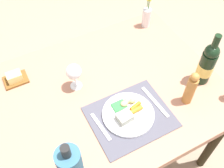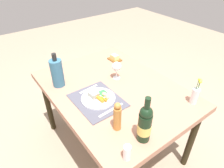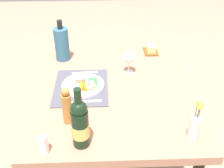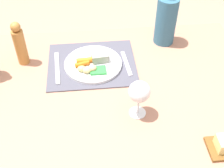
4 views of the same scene
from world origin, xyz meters
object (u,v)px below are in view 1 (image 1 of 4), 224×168
at_px(wine_bottle, 207,64).
at_px(wine_glass, 74,72).
at_px(dining_table, 102,101).
at_px(pepper_mill, 191,89).
at_px(knife, 155,102).
at_px(fork, 101,127).
at_px(cooler_bottle, 71,167).
at_px(flower_vase, 147,16).
at_px(butter_dish, 15,78).
at_px(dinner_plate, 128,113).

bearing_deg(wine_bottle, wine_glass, 156.01).
xyz_separation_m(dining_table, pepper_mill, (0.38, -0.25, 0.17)).
xyz_separation_m(knife, wine_glass, (-0.32, 0.30, 0.11)).
height_order(fork, cooler_bottle, cooler_bottle).
relative_size(fork, knife, 0.79).
xyz_separation_m(pepper_mill, wine_bottle, (0.16, 0.08, 0.03)).
distance_m(wine_glass, flower_vase, 0.67).
relative_size(pepper_mill, butter_dish, 1.65).
bearing_deg(flower_vase, cooler_bottle, -138.73).
distance_m(fork, knife, 0.32).
bearing_deg(knife, dining_table, 136.54).
relative_size(fork, pepper_mill, 0.81).
height_order(cooler_bottle, flower_vase, cooler_bottle).
bearing_deg(dining_table, wine_bottle, -17.73).
height_order(dinner_plate, pepper_mill, pepper_mill).
distance_m(dinner_plate, pepper_mill, 0.34).
distance_m(fork, butter_dish, 0.57).
xyz_separation_m(wine_glass, flower_vase, (0.62, 0.26, -0.04)).
distance_m(dinner_plate, fork, 0.15).
bearing_deg(wine_glass, flower_vase, 22.93).
bearing_deg(cooler_bottle, knife, 17.33).
xyz_separation_m(fork, cooler_bottle, (-0.21, -0.17, 0.11)).
relative_size(cooler_bottle, wine_bottle, 0.92).
relative_size(dining_table, wine_glass, 8.07).
distance_m(pepper_mill, butter_dish, 0.94).
relative_size(wine_glass, butter_dish, 1.24).
relative_size(dining_table, wine_bottle, 4.03).
bearing_deg(flower_vase, fork, -137.72).
height_order(pepper_mill, butter_dish, pepper_mill).
xyz_separation_m(dining_table, wine_bottle, (0.54, -0.17, 0.20)).
bearing_deg(wine_bottle, pepper_mill, -154.40).
relative_size(dining_table, butter_dish, 10.02).
relative_size(dinner_plate, butter_dish, 2.02).
relative_size(dining_table, knife, 5.97).
bearing_deg(pepper_mill, dining_table, 146.55).
xyz_separation_m(dinner_plate, wine_glass, (-0.16, 0.30, 0.10)).
bearing_deg(pepper_mill, butter_dish, 143.86).
xyz_separation_m(fork, butter_dish, (-0.29, 0.49, 0.01)).
xyz_separation_m(wine_glass, wine_bottle, (0.64, -0.28, 0.01)).
bearing_deg(cooler_bottle, fork, 38.15).
bearing_deg(fork, cooler_bottle, -147.13).
relative_size(knife, cooler_bottle, 0.74).
xyz_separation_m(dinner_plate, wine_bottle, (0.48, 0.01, 0.11)).
bearing_deg(cooler_bottle, butter_dish, 96.80).
distance_m(knife, cooler_bottle, 0.56).
bearing_deg(wine_glass, dining_table, -48.48).
bearing_deg(butter_dish, cooler_bottle, -83.20).
bearing_deg(fork, dinner_plate, -5.60).
relative_size(dining_table, cooler_bottle, 4.39).
height_order(dining_table, wine_glass, wine_glass).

